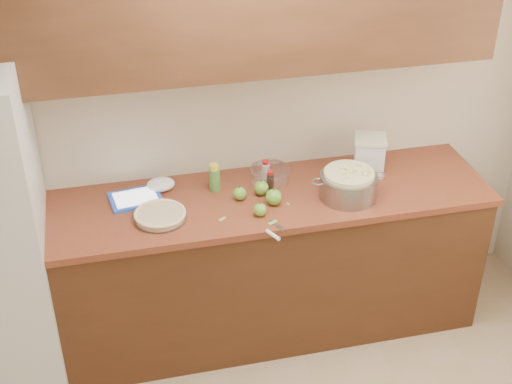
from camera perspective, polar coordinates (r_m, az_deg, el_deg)
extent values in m
plane|color=beige|center=(3.96, -1.40, 6.72)|extent=(3.60, 0.00, 3.60)
cube|color=#492714|center=(4.14, -0.31, -6.01)|extent=(2.60, 0.65, 0.88)
cube|color=brown|center=(3.88, -0.33, -0.64)|extent=(2.64, 0.68, 0.04)
cube|color=#5C311C|center=(3.57, -0.95, 15.05)|extent=(2.60, 0.34, 0.70)
cylinder|color=silver|center=(3.71, -7.68, -1.92)|extent=(0.28, 0.28, 0.04)
cylinder|color=beige|center=(3.71, -7.68, -1.90)|extent=(0.25, 0.25, 0.03)
torus|color=beige|center=(3.70, -7.69, -1.71)|extent=(0.27, 0.27, 0.02)
cylinder|color=gray|center=(3.87, 7.39, 0.49)|extent=(0.31, 0.31, 0.13)
torus|color=gray|center=(3.79, 5.01, 0.82)|extent=(0.07, 0.07, 0.01)
torus|color=gray|center=(3.90, 9.80, 1.40)|extent=(0.07, 0.07, 0.01)
cylinder|color=beige|center=(3.86, 7.40, 0.69)|extent=(0.27, 0.27, 0.14)
cube|color=white|center=(4.10, 9.04, 2.87)|extent=(0.21, 0.21, 0.20)
cube|color=beige|center=(4.05, 9.17, 4.23)|extent=(0.23, 0.23, 0.02)
cube|color=blue|center=(3.89, -9.62, -0.53)|extent=(0.30, 0.24, 0.02)
cube|color=white|center=(3.88, -9.63, -0.41)|extent=(0.24, 0.19, 0.00)
cube|color=gray|center=(3.64, 1.67, -2.67)|extent=(0.06, 0.10, 0.00)
cylinder|color=white|center=(3.55, 1.37, -3.46)|extent=(0.06, 0.09, 0.02)
cylinder|color=#4C8C38|center=(3.90, -3.33, 1.01)|extent=(0.06, 0.06, 0.13)
cylinder|color=yellow|center=(3.86, -3.36, 2.03)|extent=(0.05, 0.05, 0.03)
cylinder|color=beige|center=(4.02, 0.76, 1.71)|extent=(0.05, 0.05, 0.09)
cylinder|color=red|center=(3.99, 0.77, 2.40)|extent=(0.04, 0.04, 0.02)
cylinder|color=black|center=(3.92, 1.14, 0.87)|extent=(0.04, 0.04, 0.09)
cylinder|color=red|center=(3.89, 1.15, 1.56)|extent=(0.03, 0.03, 0.02)
cylinder|color=silver|center=(3.99, 1.10, 1.38)|extent=(0.21, 0.21, 0.08)
torus|color=silver|center=(3.97, 1.11, 1.85)|extent=(0.23, 0.23, 0.01)
ellipsoid|color=white|center=(3.95, -7.63, 0.61)|extent=(0.16, 0.14, 0.06)
sphere|color=#619C2B|center=(3.83, -1.31, -0.13)|extent=(0.07, 0.07, 0.07)
cylinder|color=#3F2D19|center=(3.80, -1.31, 0.41)|extent=(0.01, 0.01, 0.01)
sphere|color=#619C2B|center=(3.87, 0.43, 0.32)|extent=(0.08, 0.08, 0.08)
cylinder|color=#3F2D19|center=(3.84, 0.44, 0.91)|extent=(0.01, 0.01, 0.01)
sphere|color=#619C2B|center=(3.70, 0.32, -1.43)|extent=(0.07, 0.07, 0.07)
cylinder|color=#3F2D19|center=(3.67, 0.32, -0.89)|extent=(0.01, 0.01, 0.01)
sphere|color=#619C2B|center=(3.78, 1.43, -0.41)|extent=(0.09, 0.09, 0.09)
cylinder|color=#3F2D19|center=(3.76, 1.44, 0.24)|extent=(0.01, 0.01, 0.01)
cube|color=#82AD54|center=(3.69, -2.71, -2.17)|extent=(0.05, 0.04, 0.00)
cube|color=#82AD54|center=(3.66, 1.35, -2.46)|extent=(0.05, 0.04, 0.00)
cube|color=#82AD54|center=(3.81, 2.58, -0.95)|extent=(0.02, 0.03, 0.00)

